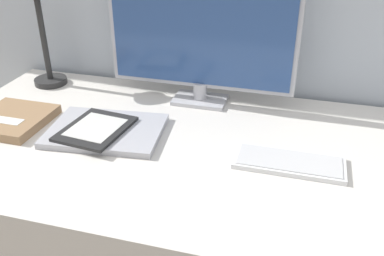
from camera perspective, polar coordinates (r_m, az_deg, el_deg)
name	(u,v)px	position (r m, az deg, el deg)	size (l,w,h in m)	color
desk	(201,251)	(1.37, 1.22, -16.05)	(1.54, 0.76, 0.75)	silver
monitor	(201,25)	(1.30, 1.20, 13.59)	(0.58, 0.11, 0.47)	#B7B7BC
keyboard	(289,162)	(1.09, 12.82, -4.45)	(0.27, 0.12, 0.01)	silver
laptop	(106,131)	(1.22, -11.39, -0.34)	(0.33, 0.26, 0.02)	#A3A3A8
ereader	(96,129)	(1.20, -12.71, -0.08)	(0.18, 0.22, 0.01)	black
desk_lamp	(39,11)	(1.53, -19.75, 14.47)	(0.11, 0.11, 0.38)	#282828
notebook	(12,120)	(1.35, -22.83, 1.05)	(0.20, 0.21, 0.03)	#93704C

